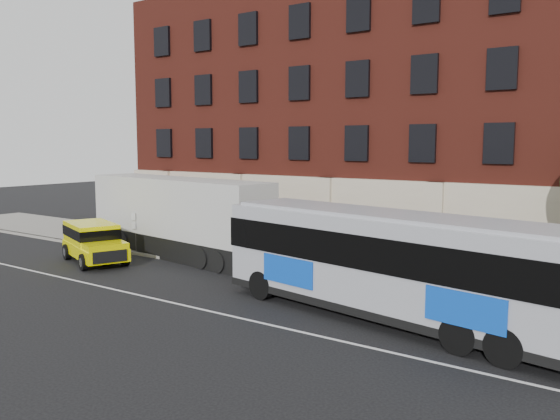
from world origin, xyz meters
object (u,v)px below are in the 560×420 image
Objects in this scene: city_bus at (393,262)px; shipping_container at (178,218)px; yellow_suv at (93,240)px; sign_pole at (135,227)px.

shipping_container reaches higher than city_bus.
shipping_container is (2.31, 3.61, 0.92)m from yellow_suv.
sign_pole is 0.20× the size of shipping_container.
yellow_suv is (-0.06, -2.65, -0.33)m from sign_pole.
sign_pole is at bearing 88.64° from yellow_suv.
city_bus is at bearing -15.39° from shipping_container.
yellow_suv is at bearing -122.66° from shipping_container.
shipping_container is (2.25, 0.96, 0.59)m from sign_pole.
city_bus is 2.61× the size of yellow_suv.
city_bus is 16.43m from yellow_suv.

